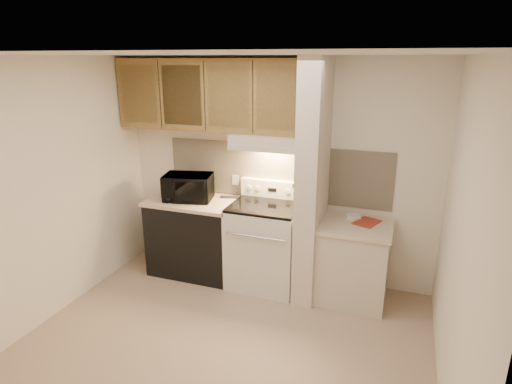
% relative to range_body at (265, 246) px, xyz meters
% --- Properties ---
extents(floor, '(3.60, 3.60, 0.00)m').
position_rel_range_body_xyz_m(floor, '(0.00, -1.16, -0.46)').
color(floor, tan).
rests_on(floor, ground).
extents(ceiling, '(3.60, 3.60, 0.00)m').
position_rel_range_body_xyz_m(ceiling, '(0.00, -1.16, 2.04)').
color(ceiling, white).
rests_on(ceiling, wall_back).
extents(wall_back, '(3.60, 2.50, 0.02)m').
position_rel_range_body_xyz_m(wall_back, '(0.00, 0.34, 0.79)').
color(wall_back, white).
rests_on(wall_back, floor).
extents(wall_left, '(0.02, 3.00, 2.50)m').
position_rel_range_body_xyz_m(wall_left, '(-1.80, -1.16, 0.79)').
color(wall_left, white).
rests_on(wall_left, floor).
extents(wall_right, '(0.02, 3.00, 2.50)m').
position_rel_range_body_xyz_m(wall_right, '(1.80, -1.16, 0.79)').
color(wall_right, white).
rests_on(wall_right, floor).
extents(backsplash, '(2.60, 0.02, 0.63)m').
position_rel_range_body_xyz_m(backsplash, '(0.00, 0.33, 0.78)').
color(backsplash, beige).
rests_on(backsplash, wall_back).
extents(range_body, '(0.76, 0.65, 0.92)m').
position_rel_range_body_xyz_m(range_body, '(0.00, 0.00, 0.00)').
color(range_body, silver).
rests_on(range_body, floor).
extents(oven_window, '(0.50, 0.01, 0.30)m').
position_rel_range_body_xyz_m(oven_window, '(0.00, -0.32, 0.04)').
color(oven_window, black).
rests_on(oven_window, range_body).
extents(oven_handle, '(0.65, 0.02, 0.02)m').
position_rel_range_body_xyz_m(oven_handle, '(0.00, -0.35, 0.26)').
color(oven_handle, silver).
rests_on(oven_handle, range_body).
extents(cooktop, '(0.74, 0.64, 0.03)m').
position_rel_range_body_xyz_m(cooktop, '(0.00, 0.00, 0.48)').
color(cooktop, black).
rests_on(cooktop, range_body).
extents(range_backguard, '(0.76, 0.08, 0.20)m').
position_rel_range_body_xyz_m(range_backguard, '(0.00, 0.28, 0.59)').
color(range_backguard, silver).
rests_on(range_backguard, range_body).
extents(range_display, '(0.10, 0.01, 0.04)m').
position_rel_range_body_xyz_m(range_display, '(0.00, 0.24, 0.59)').
color(range_display, black).
rests_on(range_display, range_backguard).
extents(range_knob_left_outer, '(0.05, 0.02, 0.05)m').
position_rel_range_body_xyz_m(range_knob_left_outer, '(-0.28, 0.24, 0.59)').
color(range_knob_left_outer, silver).
rests_on(range_knob_left_outer, range_backguard).
extents(range_knob_left_inner, '(0.05, 0.02, 0.05)m').
position_rel_range_body_xyz_m(range_knob_left_inner, '(-0.18, 0.24, 0.59)').
color(range_knob_left_inner, silver).
rests_on(range_knob_left_inner, range_backguard).
extents(range_knob_right_inner, '(0.05, 0.02, 0.05)m').
position_rel_range_body_xyz_m(range_knob_right_inner, '(0.18, 0.24, 0.59)').
color(range_knob_right_inner, silver).
rests_on(range_knob_right_inner, range_backguard).
extents(range_knob_right_outer, '(0.05, 0.02, 0.05)m').
position_rel_range_body_xyz_m(range_knob_right_outer, '(0.28, 0.24, 0.59)').
color(range_knob_right_outer, silver).
rests_on(range_knob_right_outer, range_backguard).
extents(dishwasher_front, '(1.00, 0.63, 0.87)m').
position_rel_range_body_xyz_m(dishwasher_front, '(-0.88, 0.01, -0.03)').
color(dishwasher_front, black).
rests_on(dishwasher_front, floor).
extents(left_countertop, '(1.04, 0.67, 0.04)m').
position_rel_range_body_xyz_m(left_countertop, '(-0.88, 0.01, 0.43)').
color(left_countertop, beige).
rests_on(left_countertop, dishwasher_front).
extents(spoon_rest, '(0.22, 0.11, 0.01)m').
position_rel_range_body_xyz_m(spoon_rest, '(-0.52, 0.21, 0.46)').
color(spoon_rest, black).
rests_on(spoon_rest, left_countertop).
extents(teal_jar, '(0.09, 0.09, 0.09)m').
position_rel_range_body_xyz_m(teal_jar, '(-0.83, 0.23, 0.50)').
color(teal_jar, '#28595E').
rests_on(teal_jar, left_countertop).
extents(outlet, '(0.08, 0.01, 0.12)m').
position_rel_range_body_xyz_m(outlet, '(-0.48, 0.32, 0.64)').
color(outlet, beige).
rests_on(outlet, backsplash).
extents(microwave, '(0.61, 0.48, 0.30)m').
position_rel_range_body_xyz_m(microwave, '(-0.93, -0.01, 0.60)').
color(microwave, black).
rests_on(microwave, left_countertop).
extents(partition_pillar, '(0.22, 0.70, 2.50)m').
position_rel_range_body_xyz_m(partition_pillar, '(0.51, -0.01, 0.79)').
color(partition_pillar, beige).
rests_on(partition_pillar, floor).
extents(pillar_trim, '(0.01, 0.70, 0.04)m').
position_rel_range_body_xyz_m(pillar_trim, '(0.39, -0.01, 0.84)').
color(pillar_trim, olive).
rests_on(pillar_trim, partition_pillar).
extents(knife_strip, '(0.02, 0.42, 0.04)m').
position_rel_range_body_xyz_m(knife_strip, '(0.39, -0.06, 0.86)').
color(knife_strip, black).
rests_on(knife_strip, partition_pillar).
extents(knife_blade_a, '(0.01, 0.03, 0.16)m').
position_rel_range_body_xyz_m(knife_blade_a, '(0.38, -0.21, 0.76)').
color(knife_blade_a, silver).
rests_on(knife_blade_a, knife_strip).
extents(knife_handle_a, '(0.02, 0.02, 0.10)m').
position_rel_range_body_xyz_m(knife_handle_a, '(0.38, -0.22, 0.91)').
color(knife_handle_a, black).
rests_on(knife_handle_a, knife_strip).
extents(knife_blade_b, '(0.01, 0.04, 0.18)m').
position_rel_range_body_xyz_m(knife_blade_b, '(0.38, -0.13, 0.75)').
color(knife_blade_b, silver).
rests_on(knife_blade_b, knife_strip).
extents(knife_handle_b, '(0.02, 0.02, 0.10)m').
position_rel_range_body_xyz_m(knife_handle_b, '(0.38, -0.13, 0.91)').
color(knife_handle_b, black).
rests_on(knife_handle_b, knife_strip).
extents(knife_blade_c, '(0.01, 0.04, 0.20)m').
position_rel_range_body_xyz_m(knife_blade_c, '(0.38, -0.05, 0.74)').
color(knife_blade_c, silver).
rests_on(knife_blade_c, knife_strip).
extents(knife_handle_c, '(0.02, 0.02, 0.10)m').
position_rel_range_body_xyz_m(knife_handle_c, '(0.38, -0.06, 0.91)').
color(knife_handle_c, black).
rests_on(knife_handle_c, knife_strip).
extents(knife_blade_d, '(0.01, 0.04, 0.16)m').
position_rel_range_body_xyz_m(knife_blade_d, '(0.38, 0.02, 0.76)').
color(knife_blade_d, silver).
rests_on(knife_blade_d, knife_strip).
extents(knife_handle_d, '(0.02, 0.02, 0.10)m').
position_rel_range_body_xyz_m(knife_handle_d, '(0.38, 0.03, 0.91)').
color(knife_handle_d, black).
rests_on(knife_handle_d, knife_strip).
extents(knife_blade_e, '(0.01, 0.04, 0.18)m').
position_rel_range_body_xyz_m(knife_blade_e, '(0.38, 0.10, 0.75)').
color(knife_blade_e, silver).
rests_on(knife_blade_e, knife_strip).
extents(knife_handle_e, '(0.02, 0.02, 0.10)m').
position_rel_range_body_xyz_m(knife_handle_e, '(0.38, 0.11, 0.91)').
color(knife_handle_e, black).
rests_on(knife_handle_e, knife_strip).
extents(oven_mitt, '(0.03, 0.11, 0.27)m').
position_rel_range_body_xyz_m(oven_mitt, '(0.38, 0.17, 0.67)').
color(oven_mitt, slate).
rests_on(oven_mitt, partition_pillar).
extents(right_cab_base, '(0.70, 0.60, 0.81)m').
position_rel_range_body_xyz_m(right_cab_base, '(0.97, -0.01, -0.06)').
color(right_cab_base, beige).
rests_on(right_cab_base, floor).
extents(right_countertop, '(0.74, 0.64, 0.04)m').
position_rel_range_body_xyz_m(right_countertop, '(0.97, -0.01, 0.37)').
color(right_countertop, beige).
rests_on(right_countertop, right_cab_base).
extents(red_folder, '(0.30, 0.34, 0.01)m').
position_rel_range_body_xyz_m(red_folder, '(1.07, 0.09, 0.39)').
color(red_folder, '#993325').
rests_on(red_folder, right_countertop).
extents(white_box, '(0.17, 0.14, 0.04)m').
position_rel_range_body_xyz_m(white_box, '(0.92, 0.17, 0.41)').
color(white_box, white).
rests_on(white_box, right_countertop).
extents(range_hood, '(0.78, 0.44, 0.15)m').
position_rel_range_body_xyz_m(range_hood, '(0.00, 0.12, 1.17)').
color(range_hood, beige).
rests_on(range_hood, upper_cabinets).
extents(hood_lip, '(0.78, 0.04, 0.06)m').
position_rel_range_body_xyz_m(hood_lip, '(0.00, -0.08, 1.12)').
color(hood_lip, beige).
rests_on(hood_lip, range_hood).
extents(upper_cabinets, '(2.18, 0.33, 0.77)m').
position_rel_range_body_xyz_m(upper_cabinets, '(-0.69, 0.17, 1.62)').
color(upper_cabinets, olive).
rests_on(upper_cabinets, wall_back).
extents(cab_door_a, '(0.46, 0.01, 0.63)m').
position_rel_range_body_xyz_m(cab_door_a, '(-1.51, 0.01, 1.62)').
color(cab_door_a, olive).
rests_on(cab_door_a, upper_cabinets).
extents(cab_gap_a, '(0.01, 0.01, 0.73)m').
position_rel_range_body_xyz_m(cab_gap_a, '(-1.23, 0.01, 1.62)').
color(cab_gap_a, black).
rests_on(cab_gap_a, upper_cabinets).
extents(cab_door_b, '(0.46, 0.01, 0.63)m').
position_rel_range_body_xyz_m(cab_door_b, '(-0.96, 0.01, 1.62)').
color(cab_door_b, olive).
rests_on(cab_door_b, upper_cabinets).
extents(cab_gap_b, '(0.01, 0.01, 0.73)m').
position_rel_range_body_xyz_m(cab_gap_b, '(-0.69, 0.01, 1.62)').
color(cab_gap_b, black).
rests_on(cab_gap_b, upper_cabinets).
extents(cab_door_c, '(0.46, 0.01, 0.63)m').
position_rel_range_body_xyz_m(cab_door_c, '(-0.42, 0.01, 1.62)').
color(cab_door_c, olive).
rests_on(cab_door_c, upper_cabinets).
extents(cab_gap_c, '(0.01, 0.01, 0.73)m').
position_rel_range_body_xyz_m(cab_gap_c, '(-0.14, 0.01, 1.62)').
color(cab_gap_c, black).
rests_on(cab_gap_c, upper_cabinets).
extents(cab_door_d, '(0.46, 0.01, 0.63)m').
position_rel_range_body_xyz_m(cab_door_d, '(0.13, 0.01, 1.62)').
color(cab_door_d, olive).
rests_on(cab_door_d, upper_cabinets).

